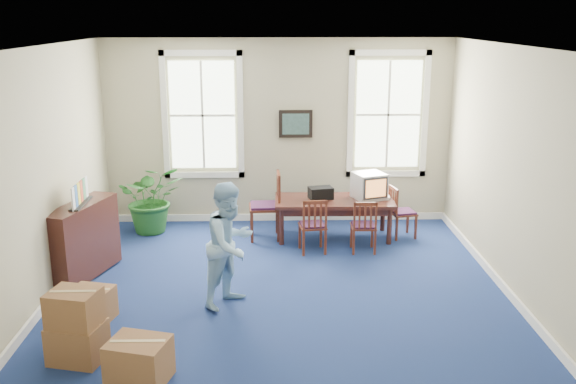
{
  "coord_description": "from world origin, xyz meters",
  "views": [
    {
      "loc": [
        -0.12,
        -7.76,
        3.56
      ],
      "look_at": [
        0.1,
        0.6,
        1.25
      ],
      "focal_mm": 40.0,
      "sensor_mm": 36.0,
      "label": 1
    }
  ],
  "objects_px": {
    "crt_tv": "(369,186)",
    "chair_near_left": "(312,225)",
    "cardboard_boxes": "(98,319)",
    "credenza": "(83,242)",
    "conference_table": "(334,218)",
    "potted_plant": "(152,198)",
    "man": "(230,244)"
  },
  "relations": [
    {
      "from": "conference_table",
      "to": "potted_plant",
      "type": "bearing_deg",
      "value": 173.72
    },
    {
      "from": "crt_tv",
      "to": "credenza",
      "type": "xyz_separation_m",
      "value": [
        -4.22,
        -1.62,
        -0.35
      ]
    },
    {
      "from": "conference_table",
      "to": "crt_tv",
      "type": "xyz_separation_m",
      "value": [
        0.57,
        0.04,
        0.54
      ]
    },
    {
      "from": "potted_plant",
      "to": "cardboard_boxes",
      "type": "xyz_separation_m",
      "value": [
        0.16,
        -4.12,
        -0.17
      ]
    },
    {
      "from": "crt_tv",
      "to": "cardboard_boxes",
      "type": "relative_size",
      "value": 0.35
    },
    {
      "from": "chair_near_left",
      "to": "potted_plant",
      "type": "height_order",
      "value": "potted_plant"
    },
    {
      "from": "crt_tv",
      "to": "chair_near_left",
      "type": "distance_m",
      "value": 1.27
    },
    {
      "from": "man",
      "to": "credenza",
      "type": "distance_m",
      "value": 2.31
    },
    {
      "from": "conference_table",
      "to": "crt_tv",
      "type": "distance_m",
      "value": 0.79
    },
    {
      "from": "crt_tv",
      "to": "potted_plant",
      "type": "bearing_deg",
      "value": 155.03
    },
    {
      "from": "conference_table",
      "to": "man",
      "type": "bearing_deg",
      "value": -121.03
    },
    {
      "from": "chair_near_left",
      "to": "cardboard_boxes",
      "type": "height_order",
      "value": "chair_near_left"
    },
    {
      "from": "chair_near_left",
      "to": "cardboard_boxes",
      "type": "relative_size",
      "value": 0.6
    },
    {
      "from": "chair_near_left",
      "to": "man",
      "type": "relative_size",
      "value": 0.55
    },
    {
      "from": "man",
      "to": "conference_table",
      "type": "bearing_deg",
      "value": 4.93
    },
    {
      "from": "crt_tv",
      "to": "man",
      "type": "distance_m",
      "value": 3.3
    },
    {
      "from": "credenza",
      "to": "cardboard_boxes",
      "type": "relative_size",
      "value": 0.9
    },
    {
      "from": "chair_near_left",
      "to": "cardboard_boxes",
      "type": "xyz_separation_m",
      "value": [
        -2.49,
        -3.09,
        -0.02
      ]
    },
    {
      "from": "chair_near_left",
      "to": "potted_plant",
      "type": "xyz_separation_m",
      "value": [
        -2.65,
        1.03,
        0.15
      ]
    },
    {
      "from": "cardboard_boxes",
      "to": "potted_plant",
      "type": "bearing_deg",
      "value": 92.2
    },
    {
      "from": "conference_table",
      "to": "cardboard_boxes",
      "type": "height_order",
      "value": "cardboard_boxes"
    },
    {
      "from": "man",
      "to": "credenza",
      "type": "xyz_separation_m",
      "value": [
        -2.11,
        0.91,
        -0.28
      ]
    },
    {
      "from": "crt_tv",
      "to": "cardboard_boxes",
      "type": "height_order",
      "value": "crt_tv"
    },
    {
      "from": "cardboard_boxes",
      "to": "chair_near_left",
      "type": "bearing_deg",
      "value": 51.11
    },
    {
      "from": "potted_plant",
      "to": "man",
      "type": "bearing_deg",
      "value": -62.32
    },
    {
      "from": "conference_table",
      "to": "credenza",
      "type": "xyz_separation_m",
      "value": [
        -3.65,
        -1.58,
        0.19
      ]
    },
    {
      "from": "man",
      "to": "cardboard_boxes",
      "type": "bearing_deg",
      "value": 169.91
    },
    {
      "from": "credenza",
      "to": "potted_plant",
      "type": "bearing_deg",
      "value": 90.21
    },
    {
      "from": "chair_near_left",
      "to": "cardboard_boxes",
      "type": "bearing_deg",
      "value": 43.61
    },
    {
      "from": "conference_table",
      "to": "potted_plant",
      "type": "xyz_separation_m",
      "value": [
        -3.04,
        0.38,
        0.26
      ]
    },
    {
      "from": "conference_table",
      "to": "man",
      "type": "xyz_separation_m",
      "value": [
        -1.54,
        -2.48,
        0.47
      ]
    },
    {
      "from": "crt_tv",
      "to": "man",
      "type": "bearing_deg",
      "value": -149.57
    }
  ]
}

